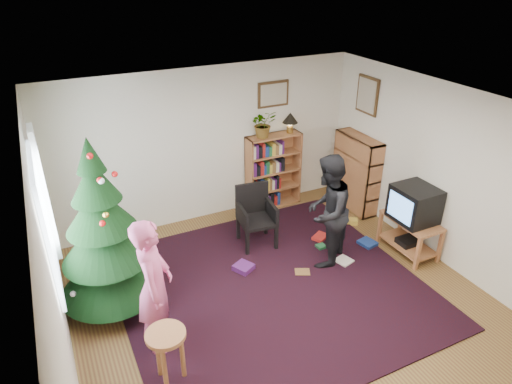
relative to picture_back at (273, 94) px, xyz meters
name	(u,v)px	position (x,y,z in m)	size (l,w,h in m)	color
floor	(282,301)	(-1.15, -2.48, -1.95)	(5.00, 5.00, 0.00)	brown
ceiling	(288,112)	(-1.15, -2.48, 0.55)	(5.00, 5.00, 0.00)	white
wall_back	(208,146)	(-1.15, 0.02, -0.70)	(5.00, 0.02, 2.50)	silver
wall_front	(456,376)	(-1.15, -4.97, -0.70)	(5.00, 0.02, 2.50)	silver
wall_left	(52,276)	(-3.65, -2.48, -0.70)	(0.02, 5.00, 2.50)	silver
wall_right	(444,176)	(1.35, -2.48, -0.70)	(0.02, 5.00, 2.50)	silver
rug	(271,287)	(-1.15, -2.17, -1.94)	(3.80, 3.60, 0.02)	black
window_pane	(46,223)	(-3.62, -1.88, -0.45)	(0.04, 1.20, 1.40)	silver
curtain	(45,194)	(-3.58, -1.18, -0.45)	(0.06, 0.35, 1.60)	white
picture_back	(273,94)	(0.00, 0.00, 0.00)	(0.55, 0.03, 0.42)	#4C3319
picture_right	(367,95)	(1.33, -0.73, 0.00)	(0.03, 0.50, 0.60)	#4C3319
christmas_tree	(105,242)	(-3.07, -1.58, -1.01)	(1.24, 1.24, 2.25)	#3F2816
bookshelf_back	(273,170)	(-0.04, -0.14, -1.29)	(0.95, 0.30, 1.30)	#A16239
bookshelf_right	(356,172)	(1.19, -0.82, -1.29)	(0.30, 0.95, 1.30)	#A16239
tv_stand	(409,233)	(1.07, -2.31, -1.63)	(0.48, 0.86, 0.55)	#A16239
crt_tv	(415,204)	(1.07, -2.31, -1.15)	(0.54, 0.58, 0.51)	black
armchair	(254,213)	(-0.86, -1.06, -1.45)	(0.57, 0.57, 0.94)	black
stool	(167,345)	(-2.78, -3.05, -1.43)	(0.40, 0.40, 0.67)	#A16239
person_standing	(154,286)	(-2.72, -2.48, -1.14)	(0.59, 0.39, 1.61)	#CC5183
person_by_chair	(327,212)	(-0.19, -1.97, -1.13)	(0.80, 0.62, 1.64)	black
potted_plant	(263,124)	(-0.24, -0.14, -0.42)	(0.41, 0.35, 0.45)	gray
table_lamp	(290,119)	(0.26, -0.14, -0.42)	(0.26, 0.26, 0.34)	#A57F33
floor_clutter	(323,249)	(-0.05, -1.75, -1.91)	(2.34, 1.03, 0.08)	#A51E19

